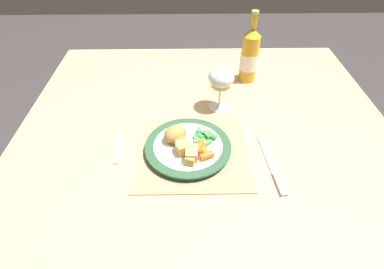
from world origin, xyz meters
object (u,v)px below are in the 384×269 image
object	(u,v)px
wine_glass	(221,79)
bottle	(249,56)
fork	(118,151)
dining_table	(205,144)
dinner_plate	(188,147)
table_knife	(273,169)

from	to	relation	value
wine_glass	bottle	size ratio (longest dim) A/B	0.58
fork	wine_glass	world-z (taller)	wine_glass
fork	wine_glass	size ratio (longest dim) A/B	0.82
bottle	dining_table	bearing A→B (deg)	-122.79
dining_table	dinner_plate	bearing A→B (deg)	-114.13
dining_table	fork	size ratio (longest dim) A/B	9.43
dining_table	table_knife	bearing A→B (deg)	-48.55
table_knife	wine_glass	xyz separation A→B (m)	(-0.12, 0.28, 0.10)
fork	dining_table	bearing A→B (deg)	25.01
table_knife	dinner_plate	bearing A→B (deg)	162.70
table_knife	bottle	size ratio (longest dim) A/B	0.86
dinner_plate	fork	world-z (taller)	dinner_plate
fork	wine_glass	xyz separation A→B (m)	(0.30, 0.20, 0.10)
dining_table	fork	xyz separation A→B (m)	(-0.25, -0.12, 0.09)
fork	table_knife	bearing A→B (deg)	-10.04
dining_table	bottle	distance (m)	0.36
dinner_plate	bottle	xyz separation A→B (m)	(0.22, 0.38, 0.08)
dining_table	dinner_plate	world-z (taller)	dinner_plate
bottle	fork	bearing A→B (deg)	-138.04
dining_table	dinner_plate	xyz separation A→B (m)	(-0.05, -0.12, 0.11)
wine_glass	bottle	world-z (taller)	bottle
dining_table	bottle	bearing A→B (deg)	57.21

